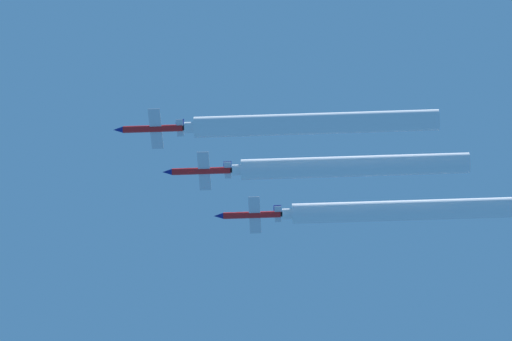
# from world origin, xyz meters

# --- Properties ---
(jet_lead) EXTENTS (8.19, 11.92, 2.86)m
(jet_lead) POSITION_xyz_m (-8.45, 8.08, 178.95)
(jet_lead) COLOR red
(jet_second_echelon) EXTENTS (8.19, 11.92, 2.86)m
(jet_second_echelon) POSITION_xyz_m (0.23, 0.73, 178.31)
(jet_second_echelon) COLOR red
(jet_third_echelon) EXTENTS (8.19, 11.92, 2.86)m
(jet_third_echelon) POSITION_xyz_m (9.33, -7.33, 177.24)
(jet_third_echelon) COLOR red
(smoke_trail_lead) EXTENTS (3.43, 41.26, 3.43)m
(smoke_trail_lead) POSITION_xyz_m (-8.45, -18.01, 178.92)
(smoke_trail_lead) COLOR white
(smoke_trail_second_echelon) EXTENTS (3.43, 39.25, 3.43)m
(smoke_trail_second_echelon) POSITION_xyz_m (0.23, -24.35, 178.29)
(smoke_trail_second_echelon) COLOR white
(smoke_trail_third_echelon) EXTENTS (3.43, 44.65, 3.43)m
(smoke_trail_third_echelon) POSITION_xyz_m (9.33, -35.11, 177.21)
(smoke_trail_third_echelon) COLOR white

